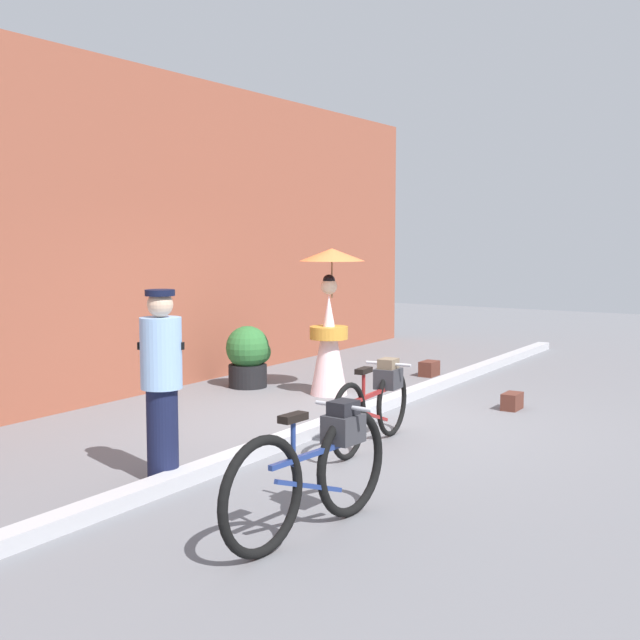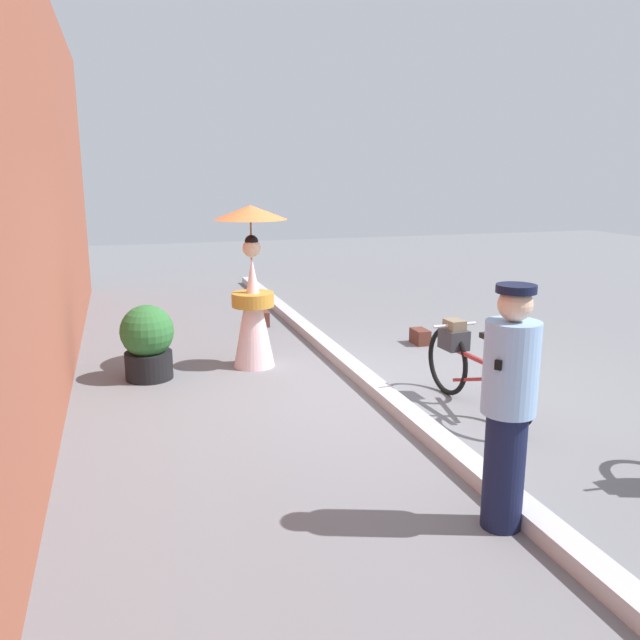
{
  "view_description": "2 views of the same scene",
  "coord_description": "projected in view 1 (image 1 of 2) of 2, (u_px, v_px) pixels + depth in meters",
  "views": [
    {
      "loc": [
        -7.75,
        -4.46,
        2.01
      ],
      "look_at": [
        0.25,
        0.56,
        1.07
      ],
      "focal_mm": 46.36,
      "sensor_mm": 36.0,
      "label": 1
    },
    {
      "loc": [
        -6.11,
        2.44,
        2.26
      ],
      "look_at": [
        -0.22,
        0.64,
        0.84
      ],
      "focal_mm": 36.57,
      "sensor_mm": 36.0,
      "label": 2
    }
  ],
  "objects": [
    {
      "name": "ground_plane",
      "position": [
        351.0,
        421.0,
        9.09
      ],
      "size": [
        30.0,
        30.0,
        0.0
      ],
      "primitive_type": "plane",
      "color": "slate"
    },
    {
      "name": "building_wall",
      "position": [
        134.0,
        232.0,
        10.6
      ],
      "size": [
        14.0,
        0.4,
        4.17
      ],
      "primitive_type": "cube",
      "color": "brown",
      "rests_on": "ground_plane"
    },
    {
      "name": "sidewalk_curb",
      "position": [
        351.0,
        416.0,
        9.08
      ],
      "size": [
        14.0,
        0.2,
        0.12
      ],
      "primitive_type": "cube",
      "color": "#B2B2B7",
      "rests_on": "ground_plane"
    },
    {
      "name": "bicycle_near_officer",
      "position": [
        315.0,
        468.0,
        5.61
      ],
      "size": [
        1.76,
        0.48,
        0.87
      ],
      "color": "black",
      "rests_on": "ground_plane"
    },
    {
      "name": "bicycle_far_side",
      "position": [
        375.0,
        401.0,
        8.01
      ],
      "size": [
        1.72,
        0.48,
        0.81
      ],
      "color": "black",
      "rests_on": "ground_plane"
    },
    {
      "name": "person_officer",
      "position": [
        162.0,
        381.0,
        6.76
      ],
      "size": [
        0.34,
        0.34,
        1.59
      ],
      "color": "#141938",
      "rests_on": "ground_plane"
    },
    {
      "name": "person_with_parasol",
      "position": [
        330.0,
        320.0,
        10.54
      ],
      "size": [
        0.84,
        0.84,
        1.88
      ],
      "color": "silver",
      "rests_on": "ground_plane"
    },
    {
      "name": "potted_plant_by_door",
      "position": [
        249.0,
        355.0,
        11.13
      ],
      "size": [
        0.6,
        0.58,
        0.83
      ],
      "color": "black",
      "rests_on": "ground_plane"
    },
    {
      "name": "backpack_on_pavement",
      "position": [
        430.0,
        368.0,
        12.03
      ],
      "size": [
        0.32,
        0.21,
        0.22
      ],
      "color": "#592D23",
      "rests_on": "ground_plane"
    },
    {
      "name": "backpack_spare",
      "position": [
        512.0,
        401.0,
        9.68
      ],
      "size": [
        0.3,
        0.18,
        0.2
      ],
      "color": "#592D23",
      "rests_on": "ground_plane"
    }
  ]
}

